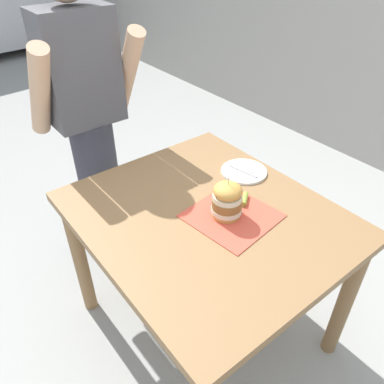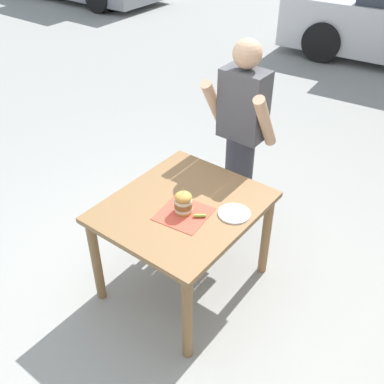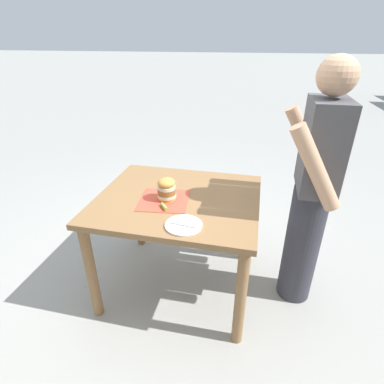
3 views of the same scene
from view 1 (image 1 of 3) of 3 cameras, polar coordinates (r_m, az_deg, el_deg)
ground_plane at (r=2.14m, az=1.75°, el=-19.59°), size 80.00×80.00×0.00m
patio_table at (r=1.64m, az=2.17°, el=-6.44°), size 0.96×1.11×0.78m
serving_paper at (r=1.55m, az=6.07°, el=-3.60°), size 0.36×0.36×0.00m
sandwich at (r=1.50m, az=5.38°, el=-1.19°), size 0.13×0.13×0.19m
pickle_spear at (r=1.62m, az=8.03°, el=-1.07°), size 0.08×0.07×0.02m
side_plate_with_forks at (r=1.82m, az=7.90°, el=3.14°), size 0.22×0.22×0.02m
diner_across_table at (r=2.11m, az=-15.34°, el=10.05°), size 0.55×0.35×1.69m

